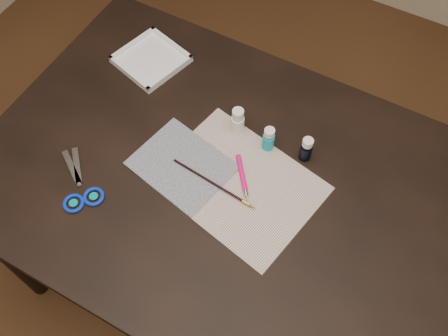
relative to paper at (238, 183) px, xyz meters
The scene contains 11 objects.
ground 0.76m from the paper, behind, with size 3.50×3.50×0.02m, color #422614.
table 0.38m from the paper, behind, with size 1.30×0.90×0.75m, color black.
paper is the anchor object (origin of this frame).
canvas 0.16m from the paper, behind, with size 0.25×0.20×0.00m, color black.
paint_bottle_white 0.17m from the paper, 118.47° to the left, with size 0.04×0.04×0.09m, color white.
paint_bottle_cyan 0.15m from the paper, 83.02° to the left, with size 0.03×0.03×0.08m, color #11A1BA.
paint_bottle_navy 0.20m from the paper, 53.31° to the left, with size 0.03×0.03×0.08m, color black.
paintbrush 0.06m from the paper, 145.54° to the right, with size 0.26×0.01×0.01m, color black, non-canonical shape.
craft_knife 0.02m from the paper, 37.91° to the left, with size 0.16×0.01×0.01m, color #F7097A, non-canonical shape.
scissors 0.42m from the paper, 152.39° to the right, with size 0.21×0.11×0.01m, color silver, non-canonical shape.
palette_tray 0.49m from the paper, 150.02° to the left, with size 0.18×0.18×0.02m, color white.
Camera 1 is at (0.31, -0.56, 1.88)m, focal length 40.00 mm.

